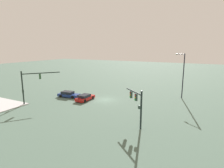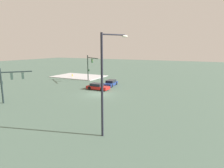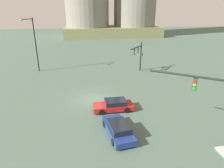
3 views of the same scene
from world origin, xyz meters
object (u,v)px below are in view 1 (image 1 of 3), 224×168
at_px(sedan_car_waiting_far, 85,98).
at_px(traffic_signal_near_corner, 31,82).
at_px(traffic_signal_opposite_side, 137,102).
at_px(streetlamp_curved_arm, 182,73).
at_px(sedan_car_approaching, 69,94).

bearing_deg(sedan_car_waiting_far, traffic_signal_near_corner, 132.05).
bearing_deg(sedan_car_waiting_far, traffic_signal_opposite_side, -116.70).
xyz_separation_m(streetlamp_curved_arm, sedan_car_approaching, (10.33, -20.99, -4.66)).
bearing_deg(sedan_car_waiting_far, streetlamp_curved_arm, -56.72).
relative_size(streetlamp_curved_arm, sedan_car_waiting_far, 2.09).
relative_size(sedan_car_approaching, sedan_car_waiting_far, 1.10).
bearing_deg(traffic_signal_opposite_side, sedan_car_approaching, 19.41).
distance_m(traffic_signal_near_corner, sedan_car_approaching, 8.19).
xyz_separation_m(traffic_signal_near_corner, streetlamp_curved_arm, (-17.24, 23.62, 1.12)).
bearing_deg(sedan_car_waiting_far, sedan_car_approaching, 84.67).
height_order(traffic_signal_opposite_side, sedan_car_approaching, traffic_signal_opposite_side).
height_order(traffic_signal_near_corner, traffic_signal_opposite_side, traffic_signal_near_corner).
bearing_deg(traffic_signal_opposite_side, traffic_signal_near_corner, 40.56).
relative_size(traffic_signal_opposite_side, streetlamp_curved_arm, 0.55).
bearing_deg(traffic_signal_near_corner, traffic_signal_opposite_side, -53.61).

